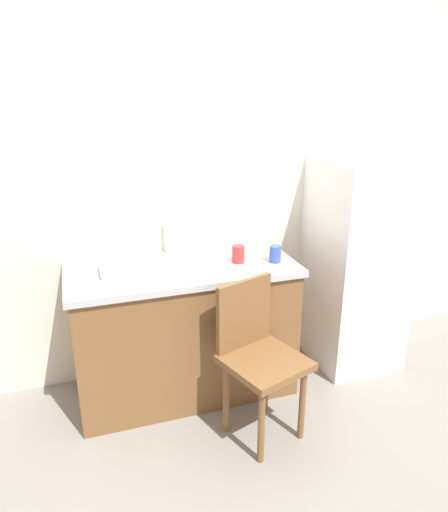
{
  "coord_description": "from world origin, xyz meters",
  "views": [
    {
      "loc": [
        -1.01,
        -1.93,
        1.88
      ],
      "look_at": [
        -0.17,
        0.6,
        0.91
      ],
      "focal_mm": 33.04,
      "sensor_mm": 36.0,
      "label": 1
    }
  ],
  "objects_px": {
    "dish_tray": "(124,267)",
    "cup_blue": "(275,254)",
    "refrigerator": "(355,265)",
    "cup_red": "(238,254)",
    "chair": "(258,353)"
  },
  "relations": [
    {
      "from": "refrigerator",
      "to": "cup_red",
      "type": "height_order",
      "value": "refrigerator"
    },
    {
      "from": "refrigerator",
      "to": "dish_tray",
      "type": "bearing_deg",
      "value": 179.56
    },
    {
      "from": "cup_red",
      "to": "refrigerator",
      "type": "bearing_deg",
      "value": 3.5
    },
    {
      "from": "chair",
      "to": "cup_blue",
      "type": "relative_size",
      "value": 8.55
    },
    {
      "from": "dish_tray",
      "to": "cup_blue",
      "type": "distance_m",
      "value": 0.9
    },
    {
      "from": "refrigerator",
      "to": "chair",
      "type": "distance_m",
      "value": 1.08
    },
    {
      "from": "cup_blue",
      "to": "cup_red",
      "type": "bearing_deg",
      "value": 163.17
    },
    {
      "from": "refrigerator",
      "to": "chair",
      "type": "xyz_separation_m",
      "value": [
        -0.93,
        -0.51,
        -0.21
      ]
    },
    {
      "from": "dish_tray",
      "to": "cup_red",
      "type": "distance_m",
      "value": 0.68
    },
    {
      "from": "dish_tray",
      "to": "refrigerator",
      "type": "bearing_deg",
      "value": -0.44
    },
    {
      "from": "refrigerator",
      "to": "cup_blue",
      "type": "height_order",
      "value": "refrigerator"
    },
    {
      "from": "chair",
      "to": "dish_tray",
      "type": "xyz_separation_m",
      "value": [
        -0.63,
        0.53,
        0.39
      ]
    },
    {
      "from": "dish_tray",
      "to": "cup_blue",
      "type": "xyz_separation_m",
      "value": [
        0.89,
        -0.13,
        0.03
      ]
    },
    {
      "from": "refrigerator",
      "to": "cup_red",
      "type": "xyz_separation_m",
      "value": [
        -0.88,
        -0.05,
        0.2
      ]
    },
    {
      "from": "chair",
      "to": "dish_tray",
      "type": "relative_size",
      "value": 3.18
    }
  ]
}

